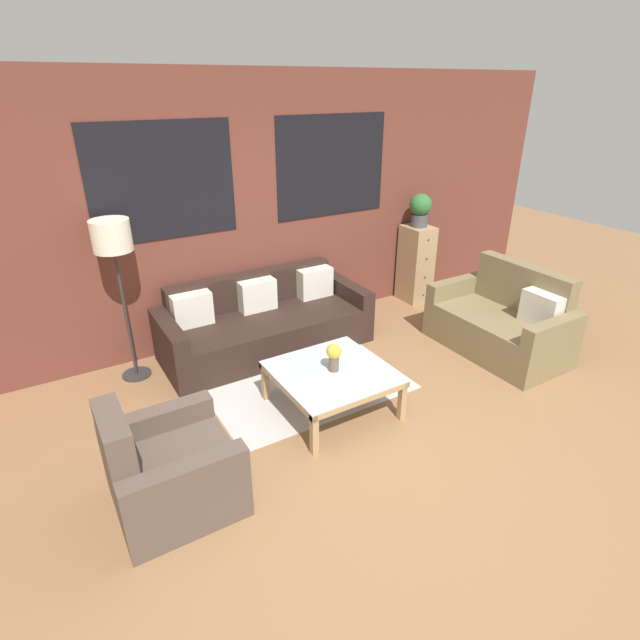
% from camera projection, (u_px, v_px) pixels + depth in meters
% --- Properties ---
extents(ground_plane, '(16.00, 16.00, 0.00)m').
position_uv_depth(ground_plane, '(388.00, 439.00, 4.10)').
color(ground_plane, '#8E6642').
extents(wall_back_brick, '(8.40, 0.09, 2.80)m').
position_uv_depth(wall_back_brick, '(255.00, 210.00, 5.38)').
color(wall_back_brick, brown).
rests_on(wall_back_brick, ground_plane).
extents(rug, '(1.85, 1.52, 0.00)m').
position_uv_depth(rug, '(299.00, 378.00, 4.95)').
color(rug, '#BCB7B2').
rests_on(rug, ground_plane).
extents(couch_dark, '(2.23, 0.88, 0.78)m').
position_uv_depth(couch_dark, '(265.00, 324.00, 5.41)').
color(couch_dark, black).
rests_on(couch_dark, ground_plane).
extents(settee_vintage, '(0.80, 1.43, 0.92)m').
position_uv_depth(settee_vintage, '(502.00, 324.00, 5.35)').
color(settee_vintage, olive).
rests_on(settee_vintage, ground_plane).
extents(armchair_corner, '(0.80, 0.80, 0.84)m').
position_uv_depth(armchair_corner, '(169.00, 471.00, 3.37)').
color(armchair_corner, brown).
rests_on(armchair_corner, ground_plane).
extents(coffee_table, '(0.95, 0.95, 0.39)m').
position_uv_depth(coffee_table, '(332.00, 376.00, 4.35)').
color(coffee_table, silver).
rests_on(coffee_table, ground_plane).
extents(floor_lamp, '(0.34, 0.34, 1.58)m').
position_uv_depth(floor_lamp, '(113.00, 245.00, 4.42)').
color(floor_lamp, '#2D2D2D').
rests_on(floor_lamp, ground_plane).
extents(drawer_cabinet, '(0.33, 0.40, 1.00)m').
position_uv_depth(drawer_cabinet, '(416.00, 264.00, 6.55)').
color(drawer_cabinet, tan).
rests_on(drawer_cabinet, ground_plane).
extents(potted_plant, '(0.28, 0.28, 0.41)m').
position_uv_depth(potted_plant, '(420.00, 209.00, 6.24)').
color(potted_plant, '#47474C').
rests_on(potted_plant, drawer_cabinet).
extents(flower_vase, '(0.13, 0.13, 0.25)m').
position_uv_depth(flower_vase, '(334.00, 355.00, 4.27)').
color(flower_vase, brown).
rests_on(flower_vase, coffee_table).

